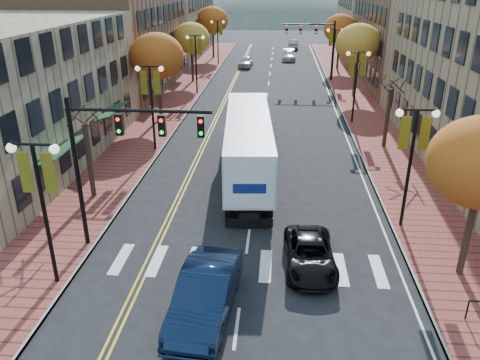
# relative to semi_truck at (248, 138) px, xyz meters

# --- Properties ---
(ground) EXTENTS (200.00, 200.00, 0.00)m
(ground) POSITION_rel_semi_truck_xyz_m (0.60, -12.53, -2.31)
(ground) COLOR black
(ground) RESTS_ON ground
(sidewalk_left) EXTENTS (4.00, 85.00, 0.15)m
(sidewalk_left) POSITION_rel_semi_truck_xyz_m (-8.40, 19.97, -2.23)
(sidewalk_left) COLOR brown
(sidewalk_left) RESTS_ON ground
(sidewalk_right) EXTENTS (4.00, 85.00, 0.15)m
(sidewalk_right) POSITION_rel_semi_truck_xyz_m (9.60, 19.97, -2.23)
(sidewalk_right) COLOR brown
(sidewalk_right) RESTS_ON ground
(building_left_mid) EXTENTS (12.00, 24.00, 11.00)m
(building_left_mid) POSITION_rel_semi_truck_xyz_m (-16.40, 23.47, 3.19)
(building_left_mid) COLOR brown
(building_left_mid) RESTS_ON ground
(building_left_far) EXTENTS (12.00, 26.00, 9.50)m
(building_left_far) POSITION_rel_semi_truck_xyz_m (-16.40, 48.47, 2.44)
(building_left_far) COLOR #9E8966
(building_left_far) RESTS_ON ground
(building_right_mid) EXTENTS (15.00, 24.00, 10.00)m
(building_right_mid) POSITION_rel_semi_truck_xyz_m (19.10, 29.47, 2.69)
(building_right_mid) COLOR brown
(building_right_mid) RESTS_ON ground
(building_right_far) EXTENTS (15.00, 20.00, 11.00)m
(building_right_far) POSITION_rel_semi_truck_xyz_m (19.10, 51.47, 3.19)
(building_right_far) COLOR #9E8966
(building_right_far) RESTS_ON ground
(tree_left_a) EXTENTS (0.28, 0.28, 4.20)m
(tree_left_a) POSITION_rel_semi_truck_xyz_m (-8.40, -4.53, -0.06)
(tree_left_a) COLOR #382619
(tree_left_a) RESTS_ON sidewalk_left
(tree_left_b) EXTENTS (4.48, 4.48, 7.21)m
(tree_left_b) POSITION_rel_semi_truck_xyz_m (-8.40, 11.47, 3.14)
(tree_left_b) COLOR #382619
(tree_left_b) RESTS_ON sidewalk_left
(tree_left_c) EXTENTS (4.16, 4.16, 6.69)m
(tree_left_c) POSITION_rel_semi_truck_xyz_m (-8.40, 27.47, 2.75)
(tree_left_c) COLOR #382619
(tree_left_c) RESTS_ON sidewalk_left
(tree_left_d) EXTENTS (4.61, 4.61, 7.42)m
(tree_left_d) POSITION_rel_semi_truck_xyz_m (-8.40, 45.47, 3.29)
(tree_left_d) COLOR #382619
(tree_left_d) RESTS_ON sidewalk_left
(tree_right_b) EXTENTS (0.28, 0.28, 4.20)m
(tree_right_b) POSITION_rel_semi_truck_xyz_m (9.60, 5.47, -0.06)
(tree_right_b) COLOR #382619
(tree_right_b) RESTS_ON sidewalk_right
(tree_right_c) EXTENTS (4.48, 4.48, 7.21)m
(tree_right_c) POSITION_rel_semi_truck_xyz_m (9.60, 21.47, 3.14)
(tree_right_c) COLOR #382619
(tree_right_c) RESTS_ON sidewalk_right
(tree_right_d) EXTENTS (4.35, 4.35, 7.00)m
(tree_right_d) POSITION_rel_semi_truck_xyz_m (9.60, 37.47, 2.98)
(tree_right_d) COLOR #382619
(tree_right_d) RESTS_ON sidewalk_right
(lamp_left_a) EXTENTS (1.96, 0.36, 6.05)m
(lamp_left_a) POSITION_rel_semi_truck_xyz_m (-6.90, -12.53, 1.99)
(lamp_left_a) COLOR black
(lamp_left_a) RESTS_ON ground
(lamp_left_b) EXTENTS (1.96, 0.36, 6.05)m
(lamp_left_b) POSITION_rel_semi_truck_xyz_m (-6.90, 3.47, 1.99)
(lamp_left_b) COLOR black
(lamp_left_b) RESTS_ON ground
(lamp_left_c) EXTENTS (1.96, 0.36, 6.05)m
(lamp_left_c) POSITION_rel_semi_truck_xyz_m (-6.90, 21.47, 1.99)
(lamp_left_c) COLOR black
(lamp_left_c) RESTS_ON ground
(lamp_left_d) EXTENTS (1.96, 0.36, 6.05)m
(lamp_left_d) POSITION_rel_semi_truck_xyz_m (-6.90, 39.47, 1.99)
(lamp_left_d) COLOR black
(lamp_left_d) RESTS_ON ground
(lamp_right_a) EXTENTS (1.96, 0.36, 6.05)m
(lamp_right_a) POSITION_rel_semi_truck_xyz_m (8.10, -6.53, 1.99)
(lamp_right_a) COLOR black
(lamp_right_a) RESTS_ON ground
(lamp_right_b) EXTENTS (1.96, 0.36, 6.05)m
(lamp_right_b) POSITION_rel_semi_truck_xyz_m (8.10, 11.47, 1.99)
(lamp_right_b) COLOR black
(lamp_right_b) RESTS_ON ground
(lamp_right_c) EXTENTS (1.96, 0.36, 6.05)m
(lamp_right_c) POSITION_rel_semi_truck_xyz_m (8.10, 29.47, 1.99)
(lamp_right_c) COLOR black
(lamp_right_c) RESTS_ON ground
(traffic_mast_near) EXTENTS (6.10, 0.35, 7.00)m
(traffic_mast_near) POSITION_rel_semi_truck_xyz_m (-4.88, -9.53, 2.61)
(traffic_mast_near) COLOR black
(traffic_mast_near) RESTS_ON ground
(traffic_mast_far) EXTENTS (6.10, 0.34, 7.00)m
(traffic_mast_far) POSITION_rel_semi_truck_xyz_m (6.07, 29.47, 2.61)
(traffic_mast_far) COLOR black
(traffic_mast_far) RESTS_ON ground
(semi_truck) EXTENTS (3.72, 15.94, 3.95)m
(semi_truck) POSITION_rel_semi_truck_xyz_m (0.00, 0.00, 0.00)
(semi_truck) COLOR black
(semi_truck) RESTS_ON ground
(navy_sedan) EXTENTS (2.32, 5.52, 1.77)m
(navy_sedan) POSITION_rel_semi_truck_xyz_m (-0.60, -13.85, -1.42)
(navy_sedan) COLOR black
(navy_sedan) RESTS_ON ground
(black_suv) EXTENTS (2.23, 4.57, 1.25)m
(black_suv) POSITION_rel_semi_truck_xyz_m (3.37, -10.44, -1.68)
(black_suv) COLOR black
(black_suv) RESTS_ON ground
(car_far_white) EXTENTS (1.97, 4.52, 1.52)m
(car_far_white) POSITION_rel_semi_truck_xyz_m (-2.91, 38.22, -1.55)
(car_far_white) COLOR silver
(car_far_white) RESTS_ON ground
(car_far_silver) EXTENTS (2.02, 4.92, 1.42)m
(car_far_silver) POSITION_rel_semi_truck_xyz_m (3.15, 44.64, -1.60)
(car_far_silver) COLOR #B1B2B9
(car_far_silver) RESTS_ON ground
(car_far_oncoming) EXTENTS (1.73, 4.84, 1.59)m
(car_far_oncoming) POSITION_rel_semi_truck_xyz_m (4.04, 56.97, -1.51)
(car_far_oncoming) COLOR #929299
(car_far_oncoming) RESTS_ON ground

